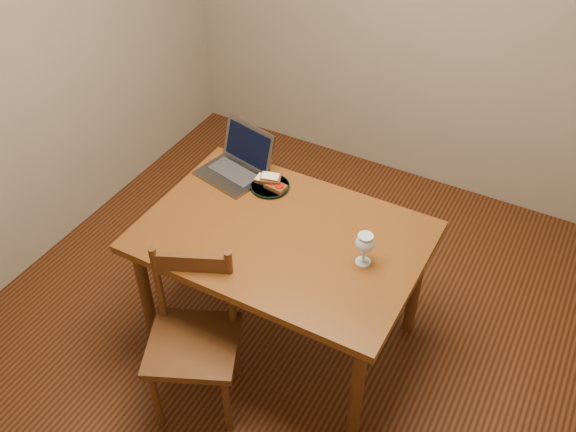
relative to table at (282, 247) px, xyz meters
The scene contains 10 objects.
floor 0.67m from the table, 85.17° to the left, with size 3.20×3.20×0.02m, color black.
left_wall 1.73m from the table, behind, with size 0.02×3.20×2.60m, color gray.
table is the anchor object (origin of this frame).
chair 0.57m from the table, 109.11° to the right, with size 0.53×0.52×0.43m.
plate 0.36m from the table, 129.21° to the left, with size 0.20×0.20×0.02m, color black.
sandwich_cheese 0.40m from the table, 132.19° to the left, with size 0.10×0.06×0.03m, color #381E0C, non-canonical shape.
sandwich_tomato 0.34m from the table, 125.02° to the left, with size 0.11×0.06×0.03m, color #381E0C, non-canonical shape.
sandwich_top 0.38m from the table, 128.73° to the left, with size 0.10×0.06×0.03m, color #381E0C, non-canonical shape.
milk_glass 0.44m from the table, ahead, with size 0.08×0.08×0.16m, color white, non-canonical shape.
laptop 0.56m from the table, 143.79° to the left, with size 0.38×0.36×0.23m.
Camera 1 is at (1.07, -2.02, 2.74)m, focal length 40.00 mm.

